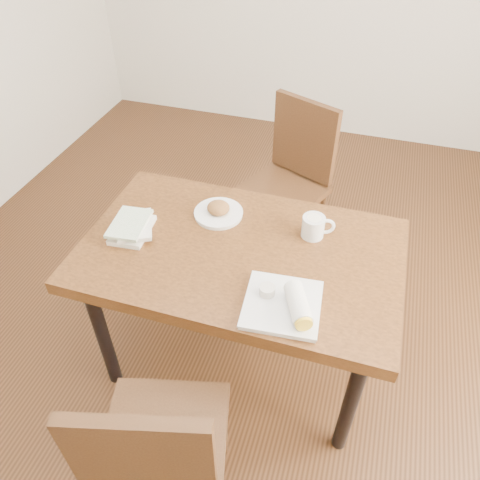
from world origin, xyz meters
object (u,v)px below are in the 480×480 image
(plate_burrito, at_px, (287,304))
(plate_scone, at_px, (219,211))
(coffee_mug, at_px, (314,226))
(book_stack, at_px, (132,227))
(chair_far, at_px, (291,174))
(chair_near, at_px, (158,452))
(table, at_px, (240,264))

(plate_burrito, bearing_deg, plate_scone, 133.10)
(coffee_mug, xyz_separation_m, book_stack, (-0.73, -0.20, -0.02))
(chair_far, distance_m, plate_scone, 0.76)
(book_stack, bearing_deg, chair_near, -59.92)
(table, relative_size, chair_near, 1.35)
(coffee_mug, bearing_deg, book_stack, -164.44)
(coffee_mug, height_order, plate_burrito, coffee_mug)
(plate_scone, height_order, coffee_mug, coffee_mug)
(chair_far, bearing_deg, plate_burrito, -78.80)
(plate_scone, height_order, book_stack, plate_scone)
(table, bearing_deg, plate_burrito, -45.08)
(table, distance_m, plate_scone, 0.26)
(plate_burrito, xyz_separation_m, book_stack, (-0.71, 0.22, -0.00))
(plate_scone, distance_m, plate_burrito, 0.59)
(table, distance_m, book_stack, 0.48)
(plate_scone, relative_size, plate_burrito, 0.74)
(table, height_order, chair_far, chair_far)
(chair_far, xyz_separation_m, plate_scone, (-0.18, -0.71, 0.22))
(chair_near, xyz_separation_m, plate_scone, (-0.12, 0.96, 0.22))
(chair_far, xyz_separation_m, coffee_mug, (0.24, -0.72, 0.25))
(chair_far, xyz_separation_m, plate_burrito, (0.23, -1.14, 0.23))
(plate_burrito, relative_size, book_stack, 1.22)
(chair_far, relative_size, plate_burrito, 3.27)
(table, height_order, book_stack, book_stack)
(table, bearing_deg, book_stack, -176.28)
(table, height_order, chair_near, chair_near)
(chair_far, bearing_deg, coffee_mug, -71.35)
(chair_near, bearing_deg, book_stack, 120.08)
(plate_burrito, bearing_deg, chair_near, -118.40)
(chair_near, bearing_deg, plate_scone, 97.33)
(chair_far, xyz_separation_m, book_stack, (-0.49, -0.92, 0.23))
(chair_near, relative_size, plate_scone, 4.44)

